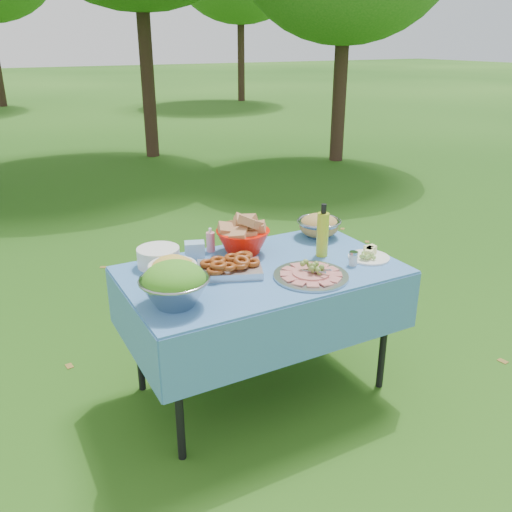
{
  "coord_description": "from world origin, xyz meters",
  "views": [
    {
      "loc": [
        -1.3,
        -2.33,
        1.91
      ],
      "look_at": [
        -0.04,
        0.0,
        0.84
      ],
      "focal_mm": 38.0,
      "sensor_mm": 36.0,
      "label": 1
    }
  ],
  "objects": [
    {
      "name": "ground",
      "position": [
        0.0,
        0.0,
        0.0
      ],
      "size": [
        80.0,
        80.0,
        0.0
      ],
      "primitive_type": "plane",
      "color": "#10380A",
      "rests_on": "ground"
    },
    {
      "name": "plate_stack",
      "position": [
        -0.47,
        0.3,
        0.81
      ],
      "size": [
        0.28,
        0.28,
        0.1
      ],
      "primitive_type": "cylinder",
      "rotation": [
        0.0,
        0.0,
        -0.28
      ],
      "color": "white",
      "rests_on": "picnic_table"
    },
    {
      "name": "charcuterie_platter",
      "position": [
        0.17,
        -0.22,
        0.81
      ],
      "size": [
        0.46,
        0.46,
        0.09
      ],
      "primitive_type": "cylinder",
      "rotation": [
        0.0,
        0.0,
        -0.2
      ],
      "color": "#A7ABAF",
      "rests_on": "picnic_table"
    },
    {
      "name": "oil_bottle",
      "position": [
        0.39,
        0.01,
        0.91
      ],
      "size": [
        0.08,
        0.08,
        0.3
      ],
      "primitive_type": "cylinder",
      "rotation": [
        0.0,
        0.0,
        -0.29
      ],
      "color": "#B5CD29",
      "rests_on": "picnic_table"
    },
    {
      "name": "salad_bowl",
      "position": [
        -0.56,
        -0.18,
        0.87
      ],
      "size": [
        0.38,
        0.38,
        0.21
      ],
      "primitive_type": null,
      "rotation": [
        0.0,
        0.0,
        -0.2
      ],
      "color": "#9B9EA4",
      "rests_on": "picnic_table"
    },
    {
      "name": "fried_tray",
      "position": [
        -0.18,
        0.03,
        0.8
      ],
      "size": [
        0.4,
        0.34,
        0.08
      ],
      "primitive_type": "cube",
      "rotation": [
        0.0,
        0.0,
        -0.38
      ],
      "color": "silver",
      "rests_on": "picnic_table"
    },
    {
      "name": "shaker",
      "position": [
        0.46,
        -0.19,
        0.8
      ],
      "size": [
        0.06,
        0.06,
        0.08
      ],
      "primitive_type": "cylinder",
      "rotation": [
        0.0,
        0.0,
        0.28
      ],
      "color": "silver",
      "rests_on": "picnic_table"
    },
    {
      "name": "picnic_table",
      "position": [
        0.0,
        0.0,
        0.38
      ],
      "size": [
        1.46,
        0.86,
        0.76
      ],
      "primitive_type": "cube",
      "color": "#7EC8F3",
      "rests_on": "ground"
    },
    {
      "name": "wipes_box",
      "position": [
        -0.26,
        0.3,
        0.81
      ],
      "size": [
        0.13,
        0.11,
        0.1
      ],
      "primitive_type": "cube",
      "rotation": [
        0.0,
        0.0,
        -0.35
      ],
      "color": "#91BFE9",
      "rests_on": "picnic_table"
    },
    {
      "name": "pasta_bowl_steel",
      "position": [
        0.56,
        0.29,
        0.83
      ],
      "size": [
        0.28,
        0.28,
        0.14
      ],
      "primitive_type": null,
      "rotation": [
        0.0,
        0.0,
        -0.06
      ],
      "color": "#9B9EA4",
      "rests_on": "picnic_table"
    },
    {
      "name": "sanitizer_bottle",
      "position": [
        -0.14,
        0.37,
        0.83
      ],
      "size": [
        0.06,
        0.06,
        0.14
      ],
      "primitive_type": "cylinder",
      "rotation": [
        0.0,
        0.0,
        0.38
      ],
      "color": "pink",
      "rests_on": "picnic_table"
    },
    {
      "name": "cheese_plate",
      "position": [
        0.6,
        -0.15,
        0.79
      ],
      "size": [
        0.3,
        0.3,
        0.06
      ],
      "primitive_type": "cylinder",
      "rotation": [
        0.0,
        0.0,
        0.4
      ],
      "color": "white",
      "rests_on": "picnic_table"
    },
    {
      "name": "pasta_bowl_white",
      "position": [
        -0.47,
        0.08,
        0.83
      ],
      "size": [
        0.32,
        0.32,
        0.13
      ],
      "primitive_type": null,
      "rotation": [
        0.0,
        0.0,
        -0.43
      ],
      "color": "white",
      "rests_on": "picnic_table"
    },
    {
      "name": "bread_bowl",
      "position": [
        0.02,
        0.27,
        0.86
      ],
      "size": [
        0.34,
        0.34,
        0.21
      ],
      "primitive_type": null,
      "rotation": [
        0.0,
        0.0,
        -0.12
      ],
      "color": "red",
      "rests_on": "picnic_table"
    }
  ]
}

